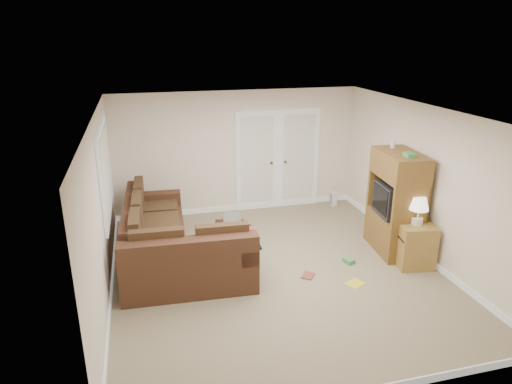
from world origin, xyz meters
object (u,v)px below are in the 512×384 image
object	(u,v)px
sectional_sofa	(169,245)
tv_armoire	(396,202)
coffee_table	(229,241)
side_cabinet	(414,241)

from	to	relation	value
sectional_sofa	tv_armoire	distance (m)	3.82
coffee_table	tv_armoire	distance (m)	2.88
coffee_table	tv_armoire	size ratio (longest dim) A/B	0.60
sectional_sofa	coffee_table	xyz separation A→B (m)	(1.01, 0.16, -0.13)
sectional_sofa	tv_armoire	bearing A→B (deg)	-3.14
tv_armoire	side_cabinet	world-z (taller)	tv_armoire
coffee_table	side_cabinet	xyz separation A→B (m)	(2.79, -1.14, 0.19)
sectional_sofa	side_cabinet	bearing A→B (deg)	-11.41
sectional_sofa	side_cabinet	size ratio (longest dim) A/B	2.63
coffee_table	tv_armoire	bearing A→B (deg)	2.39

